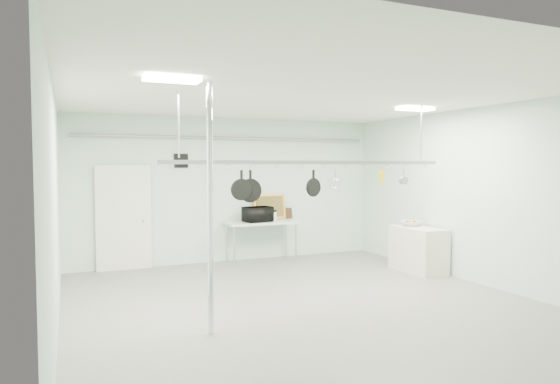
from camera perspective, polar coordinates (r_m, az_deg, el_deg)
name	(u,v)px	position (r m, az deg, el deg)	size (l,w,h in m)	color
floor	(309,307)	(7.80, 3.37, -12.98)	(8.00, 8.00, 0.00)	gray
ceiling	(310,96)	(7.56, 3.45, 10.94)	(7.00, 8.00, 0.02)	silver
back_wall	(230,190)	(11.22, -5.74, 0.24)	(7.00, 0.02, 3.20)	silver
right_wall	(485,196)	(9.59, 22.41, -0.47)	(0.02, 8.00, 3.20)	silver
door	(124,219)	(10.75, -17.43, -2.96)	(1.10, 0.10, 2.20)	silver
wall_vent	(181,161)	(10.91, -11.26, 3.53)	(0.30, 0.04, 0.30)	black
conduit_pipe	(231,138)	(11.13, -5.63, 6.14)	(0.07, 0.07, 6.60)	gray
chrome_pole	(210,209)	(6.34, -7.99, -1.98)	(0.08, 0.08, 3.20)	silver
prep_table	(261,225)	(11.11, -2.15, -3.75)	(1.60, 0.70, 0.91)	silver
side_cabinet	(418,249)	(10.52, 15.49, -6.35)	(0.60, 1.20, 0.90)	silver
pot_rack	(313,160)	(7.85, 3.75, 3.61)	(4.80, 0.06, 1.00)	#B7B7BC
light_panel_left	(172,79)	(6.09, -12.25, 12.49)	(0.65, 0.30, 0.05)	white
light_panel_right	(415,109)	(9.35, 15.19, 9.15)	(0.65, 0.30, 0.05)	white
microwave	(258,214)	(11.01, -2.57, -2.56)	(0.60, 0.41, 0.33)	black
coffee_canister	(274,216)	(11.19, -0.74, -2.79)	(0.14, 0.14, 0.21)	white
painting_large	(269,207)	(11.47, -1.22, -1.71)	(0.78, 0.05, 0.58)	#BF7C33
painting_small	(286,213)	(11.64, 0.68, -2.46)	(0.30, 0.04, 0.25)	#311F11
fruit_bowl	(411,223)	(10.68, 14.75, -3.49)	(0.42, 0.42, 0.10)	silver
skillet_left	(241,184)	(7.40, -4.43, 0.88)	(0.32, 0.06, 0.42)	black
skillet_mid	(250,186)	(7.44, -3.41, 0.65)	(0.35, 0.06, 0.49)	black
skillet_right	(313,183)	(7.86, 3.84, 1.03)	(0.29, 0.06, 0.42)	black
whisk	(335,180)	(8.04, 6.28, 1.34)	(0.18, 0.18, 0.34)	#B1B2B5
grater	(381,176)	(8.51, 11.51, 1.75)	(0.10, 0.02, 0.24)	yellow
saucepan	(404,177)	(8.78, 13.93, 1.70)	(0.14, 0.09, 0.26)	#BABABF
fruit_cluster	(411,221)	(10.67, 14.75, -3.28)	(0.24, 0.24, 0.09)	#AA1F0F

